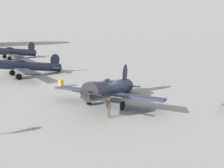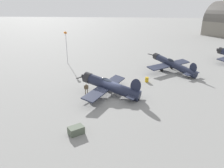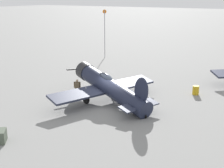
{
  "view_description": "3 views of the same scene",
  "coord_description": "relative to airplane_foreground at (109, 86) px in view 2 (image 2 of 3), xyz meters",
  "views": [
    {
      "loc": [
        -21.47,
        -1.35,
        7.46
      ],
      "look_at": [
        0.0,
        0.0,
        1.8
      ],
      "focal_mm": 37.88,
      "sensor_mm": 36.0,
      "label": 1
    },
    {
      "loc": [
        3.08,
        -28.26,
        12.43
      ],
      "look_at": [
        0.0,
        0.0,
        1.8
      ],
      "focal_mm": 34.19,
      "sensor_mm": 36.0,
      "label": 2
    },
    {
      "loc": [
        13.26,
        -21.28,
        9.02
      ],
      "look_at": [
        0.0,
        0.0,
        1.8
      ],
      "focal_mm": 49.64,
      "sensor_mm": 36.0,
      "label": 3
    }
  ],
  "objects": [
    {
      "name": "ground_plane",
      "position": [
        0.45,
        -0.16,
        -1.46
      ],
      "size": [
        400.0,
        400.0,
        0.0
      ],
      "primitive_type": "plane",
      "color": "gray"
    },
    {
      "name": "airplane_foreground",
      "position": [
        0.0,
        0.0,
        0.0
      ],
      "size": [
        9.61,
        10.41,
        3.35
      ],
      "rotation": [
        0.0,
        0.0,
        2.8
      ],
      "color": "#1E2338",
      "rests_on": "ground_plane"
    },
    {
      "name": "airplane_mid_apron",
      "position": [
        10.85,
        12.9,
        0.03
      ],
      "size": [
        9.63,
        9.6,
        2.95
      ],
      "rotation": [
        0.0,
        0.0,
        2.29
      ],
      "color": "#1E2338",
      "rests_on": "ground_plane"
    },
    {
      "name": "ground_crew_mechanic",
      "position": [
        -3.33,
        -0.11,
        -0.47
      ],
      "size": [
        0.59,
        0.38,
        1.65
      ],
      "rotation": [
        0.0,
        0.0,
        5.13
      ],
      "color": "brown",
      "rests_on": "ground_plane"
    },
    {
      "name": "equipment_crate",
      "position": [
        -2.14,
        -10.23,
        -1.06
      ],
      "size": [
        1.82,
        1.77,
        0.8
      ],
      "rotation": [
        0.0,
        0.0,
        0.71
      ],
      "color": "#4C5647",
      "rests_on": "ground_plane"
    },
    {
      "name": "fuel_drum",
      "position": [
        5.72,
        6.26,
        -1.04
      ],
      "size": [
        0.63,
        0.63,
        0.85
      ],
      "color": "gold",
      "rests_on": "ground_plane"
    },
    {
      "name": "windsock_mast",
      "position": [
        -11.9,
        17.57,
        4.91
      ],
      "size": [
        1.46,
        1.81,
        7.01
      ],
      "color": "gray",
      "rests_on": "ground_plane"
    }
  ]
}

